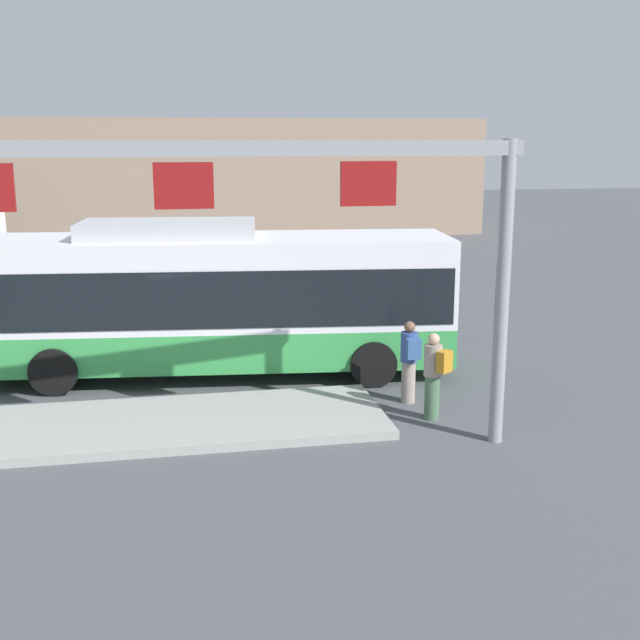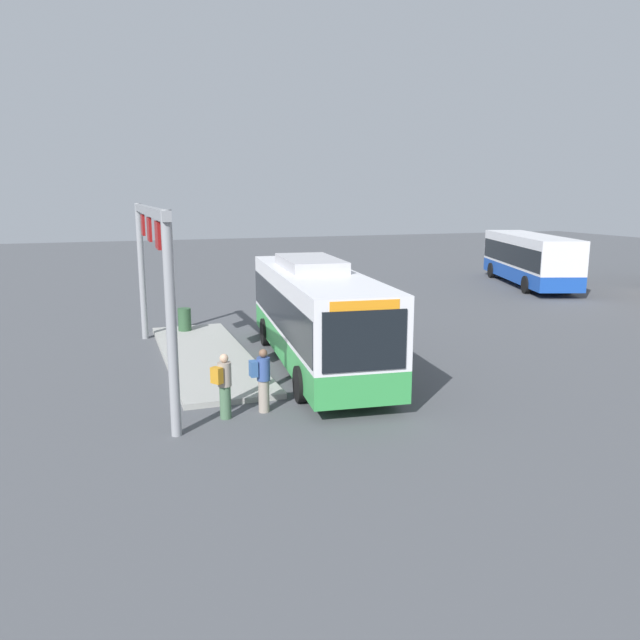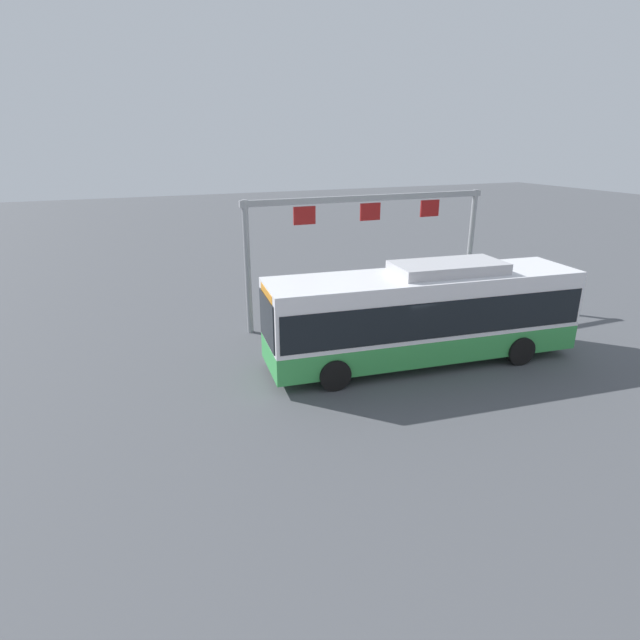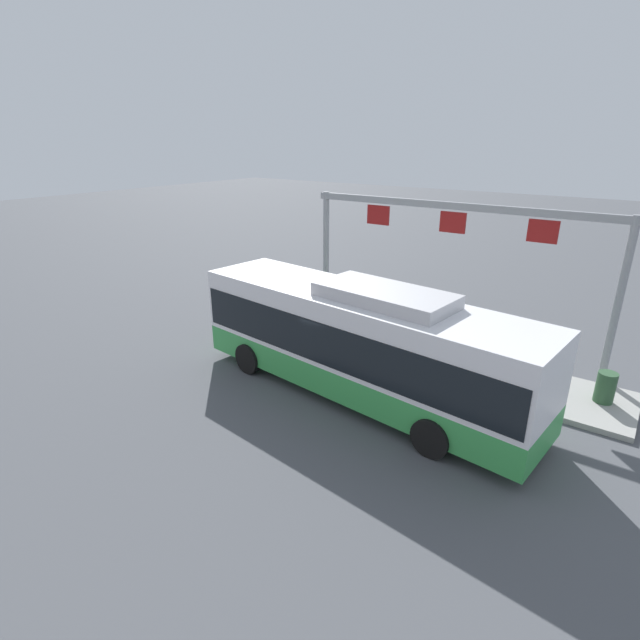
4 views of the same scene
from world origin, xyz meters
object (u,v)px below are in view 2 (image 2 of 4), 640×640
trash_bin (185,319)px  bus_background_left (529,257)px  person_boarding (262,379)px  bus_main (315,311)px  person_waiting_near (224,385)px

trash_bin → bus_background_left: bearing=107.5°
person_boarding → bus_main: bearing=53.1°
person_boarding → person_waiting_near: size_ratio=1.00×
bus_background_left → trash_bin: 22.88m
trash_bin → person_boarding: bearing=4.3°
bus_main → person_waiting_near: size_ratio=6.52×
person_boarding → trash_bin: 9.87m
bus_main → trash_bin: bus_main is taller
bus_main → person_boarding: (3.82, -2.75, -0.92)m
person_boarding → bus_background_left: bearing=37.3°
trash_bin → person_waiting_near: bearing=-1.7°
bus_background_left → person_boarding: (16.71, -21.06, -0.89)m
person_boarding → trash_bin: bearing=93.1°
bus_background_left → person_boarding: bus_background_left is taller
person_waiting_near → trash_bin: 10.01m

